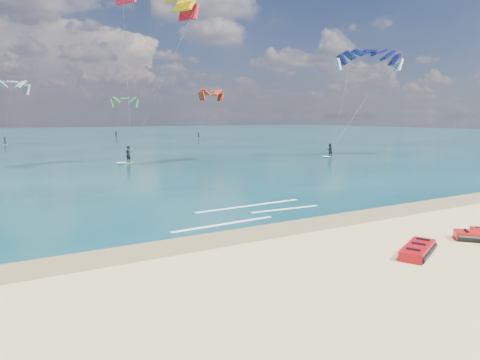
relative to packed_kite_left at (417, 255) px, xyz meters
name	(u,v)px	position (x,y,z in m)	size (l,w,h in m)	color
ground	(105,160)	(-2.27, 42.76, 0.00)	(320.00, 320.00, 0.00)	tan
wet_sand_strip	(282,229)	(-2.27, 5.76, 0.00)	(320.00, 2.40, 0.01)	olive
sea	(46,137)	(-2.27, 106.76, 0.02)	(320.00, 200.00, 0.04)	#082E31
packed_kite_left	(417,255)	(0.00, 0.00, 0.00)	(2.69, 1.23, 0.45)	#A5080F
kitesurfer_main	(143,71)	(-0.07, 33.55, 9.83)	(8.95, 11.75, 19.18)	#B3E61B
kitesurfer_far	(351,96)	(25.90, 30.43, 7.88)	(9.97, 6.37, 14.86)	#B3DD21
shoreline_foam	(251,212)	(-1.78, 9.38, 0.05)	(9.74, 3.62, 0.01)	white
distant_kites	(7,115)	(-11.29, 81.22, 5.53)	(82.98, 39.77, 12.29)	#CE3C7C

